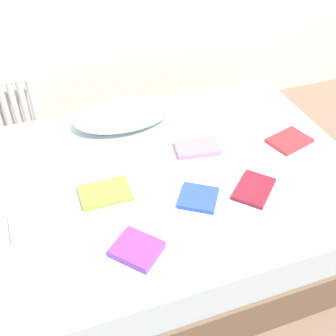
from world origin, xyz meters
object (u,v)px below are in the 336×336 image
object	(u,v)px
textbook_blue	(198,198)
textbook_maroon	(254,189)
textbook_pink	(197,148)
textbook_red	(289,141)
textbook_lime	(105,193)
bed	(171,205)
pillow	(123,114)
textbook_purple	(137,249)
textbook_white	(37,222)

from	to	relation	value
textbook_blue	textbook_maroon	distance (m)	0.29
textbook_pink	textbook_red	bearing A→B (deg)	-3.64
textbook_red	textbook_lime	xyz separation A→B (m)	(-1.10, -0.07, 0.00)
bed	pillow	distance (m)	0.62
textbook_red	textbook_purple	bearing A→B (deg)	-172.05
pillow	textbook_pink	xyz separation A→B (m)	(0.32, -0.39, -0.05)
pillow	textbook_lime	world-z (taller)	pillow
pillow	textbook_red	distance (m)	0.99
textbook_purple	textbook_white	size ratio (longest dim) A/B	0.81
textbook_pink	textbook_purple	bearing A→B (deg)	-123.96
textbook_blue	textbook_purple	bearing A→B (deg)	-117.25
bed	textbook_red	bearing A→B (deg)	1.00
pillow	textbook_pink	distance (m)	0.51
textbook_pink	textbook_white	xyz separation A→B (m)	(-0.91, -0.28, 0.01)
pillow	textbook_lime	bearing A→B (deg)	-113.14
textbook_white	textbook_red	bearing A→B (deg)	5.41
textbook_maroon	pillow	bearing A→B (deg)	76.96
textbook_red	textbook_maroon	size ratio (longest dim) A/B	0.99
bed	textbook_red	world-z (taller)	textbook_red
textbook_pink	textbook_maroon	distance (m)	0.43
textbook_pink	textbook_white	world-z (taller)	textbook_white
pillow	textbook_blue	bearing A→B (deg)	-77.13
textbook_white	textbook_maroon	world-z (taller)	textbook_white
textbook_red	textbook_pink	xyz separation A→B (m)	(-0.53, 0.11, 0.00)
textbook_red	textbook_pink	world-z (taller)	textbook_pink
textbook_lime	textbook_pink	bearing A→B (deg)	17.85
textbook_red	textbook_white	distance (m)	1.44
textbook_white	textbook_lime	xyz separation A→B (m)	(0.34, 0.09, -0.01)
bed	textbook_purple	xyz separation A→B (m)	(-0.32, -0.46, 0.27)
bed	textbook_lime	size ratio (longest dim) A/B	8.01
textbook_red	textbook_maroon	distance (m)	0.49
textbook_white	textbook_purple	bearing A→B (deg)	-39.35
bed	textbook_lime	world-z (taller)	textbook_lime
textbook_blue	textbook_lime	xyz separation A→B (m)	(-0.42, 0.19, 0.00)
textbook_red	textbook_pink	distance (m)	0.54
textbook_red	textbook_pink	bearing A→B (deg)	152.15
pillow	textbook_red	xyz separation A→B (m)	(0.85, -0.50, -0.06)
textbook_red	textbook_lime	distance (m)	1.10
pillow	textbook_pink	bearing A→B (deg)	-50.75
bed	textbook_blue	size ratio (longest dim) A/B	11.16
textbook_lime	pillow	bearing A→B (deg)	66.76
bed	pillow	size ratio (longest dim) A/B	3.35
bed	textbook_pink	distance (m)	0.36
bed	textbook_lime	bearing A→B (deg)	-170.46
pillow	textbook_white	xyz separation A→B (m)	(-0.58, -0.67, -0.05)
bed	textbook_red	distance (m)	0.77
bed	textbook_white	size ratio (longest dim) A/B	8.44
textbook_purple	textbook_lime	world-z (taller)	textbook_purple
bed	textbook_purple	world-z (taller)	textbook_purple
textbook_white	textbook_blue	xyz separation A→B (m)	(0.76, -0.09, -0.01)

